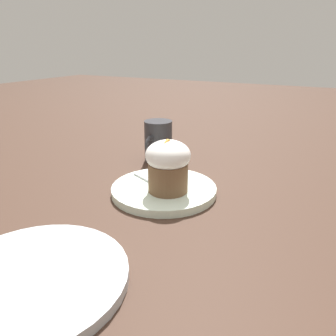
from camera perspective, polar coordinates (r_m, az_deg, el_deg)
name	(u,v)px	position (r m, az deg, el deg)	size (l,w,h in m)	color
ground_plane	(164,193)	(0.65, -0.72, -4.39)	(4.00, 4.00, 0.00)	#3D281E
dessert_plate	(164,190)	(0.65, -0.72, -3.79)	(0.21, 0.21, 0.02)	silver
carrot_cake	(168,165)	(0.61, 0.00, 0.53)	(0.08, 0.08, 0.10)	brown
spoon	(160,186)	(0.64, -1.43, -3.11)	(0.07, 0.12, 0.01)	#B7B7BC
coffee_cup	(158,141)	(0.82, -1.74, 4.70)	(0.10, 0.07, 0.10)	#2D2D33
side_plate	(32,279)	(0.46, -22.62, -17.48)	(0.24, 0.24, 0.01)	#B2B7BC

